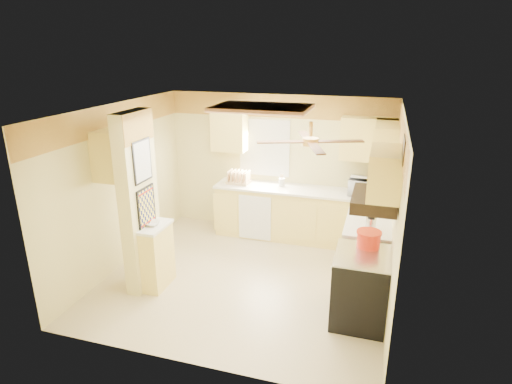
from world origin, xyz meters
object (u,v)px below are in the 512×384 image
(kettle, at_px, (371,224))
(bowl, at_px, (152,223))
(dutch_oven, at_px, (369,239))
(microwave, at_px, (365,187))
(stove, at_px, (360,287))

(kettle, bearing_deg, bowl, -166.79)
(dutch_oven, relative_size, kettle, 1.47)
(bowl, height_order, dutch_oven, dutch_oven)
(microwave, distance_m, kettle, 1.46)
(microwave, height_order, kettle, microwave)
(bowl, distance_m, dutch_oven, 2.90)
(bowl, xyz_separation_m, kettle, (2.89, 0.68, 0.07))
(microwave, bearing_deg, kettle, 100.25)
(bowl, height_order, kettle, kettle)
(stove, relative_size, microwave, 1.77)
(kettle, bearing_deg, stove, -94.06)
(bowl, bearing_deg, dutch_oven, 4.53)
(dutch_oven, distance_m, kettle, 0.45)
(stove, relative_size, dutch_oven, 2.97)
(microwave, bearing_deg, stove, 97.01)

